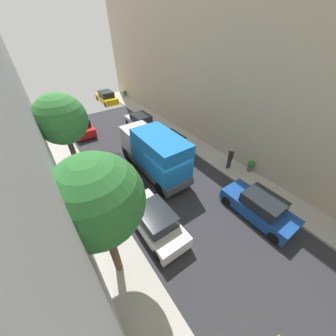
{
  "coord_description": "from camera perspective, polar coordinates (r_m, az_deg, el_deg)",
  "views": [
    {
      "loc": [
        -5.75,
        -7.92,
        9.22
      ],
      "look_at": [
        0.68,
        1.14,
        0.5
      ],
      "focal_mm": 20.35,
      "sensor_mm": 36.0,
      "label": 1
    }
  ],
  "objects": [
    {
      "name": "ground",
      "position": [
        13.45,
        0.45,
        -5.15
      ],
      "size": [
        32.0,
        32.0,
        0.0
      ],
      "primitive_type": "plane",
      "color": "#2D2D33"
    },
    {
      "name": "sidewalk_left",
      "position": [
        12.13,
        -19.74,
        -14.01
      ],
      "size": [
        2.0,
        44.0,
        0.15
      ],
      "primitive_type": "cube",
      "color": "#B7B2A8",
      "rests_on": "ground"
    },
    {
      "name": "sidewalk_right",
      "position": [
        16.19,
        14.99,
        2.26
      ],
      "size": [
        2.0,
        44.0,
        0.15
      ],
      "primitive_type": "cube",
      "color": "#B7B2A8",
      "rests_on": "ground"
    },
    {
      "name": "building_right",
      "position": [
        16.77,
        31.13,
        30.81
      ],
      "size": [
        6.0,
        44.0,
        16.73
      ],
      "primitive_type": "cube",
      "color": "beige",
      "rests_on": "ground"
    },
    {
      "name": "parked_car_left_2",
      "position": [
        10.58,
        -3.92,
        -15.49
      ],
      "size": [
        1.78,
        4.2,
        1.57
      ],
      "color": "white",
      "rests_on": "ground"
    },
    {
      "name": "parked_car_left_3",
      "position": [
        13.93,
        -15.18,
        -1.06
      ],
      "size": [
        1.78,
        4.2,
        1.57
      ],
      "color": "black",
      "rests_on": "ground"
    },
    {
      "name": "parked_car_left_4",
      "position": [
        21.51,
        -24.69,
        11.35
      ],
      "size": [
        1.78,
        4.2,
        1.57
      ],
      "color": "red",
      "rests_on": "ground"
    },
    {
      "name": "parked_car_left_5",
      "position": [
        28.06,
        -28.55,
        16.1
      ],
      "size": [
        1.78,
        4.2,
        1.57
      ],
      "color": "maroon",
      "rests_on": "ground"
    },
    {
      "name": "parked_car_right_1",
      "position": [
        12.32,
        25.66,
        -10.45
      ],
      "size": [
        1.78,
        4.2,
        1.57
      ],
      "color": "#194799",
      "rests_on": "ground"
    },
    {
      "name": "parked_car_right_2",
      "position": [
        16.63,
        0.76,
        7.4
      ],
      "size": [
        1.78,
        4.2,
        1.57
      ],
      "color": "gray",
      "rests_on": "ground"
    },
    {
      "name": "parked_car_right_3",
      "position": [
        20.66,
        -8.14,
        13.45
      ],
      "size": [
        1.78,
        4.2,
        1.57
      ],
      "color": "silver",
      "rests_on": "ground"
    },
    {
      "name": "parked_car_right_4",
      "position": [
        29.07,
        -17.92,
        19.44
      ],
      "size": [
        1.78,
        4.2,
        1.57
      ],
      "color": "gold",
      "rests_on": "ground"
    },
    {
      "name": "delivery_truck",
      "position": [
        13.56,
        -4.09,
        4.77
      ],
      "size": [
        2.26,
        6.6,
        3.38
      ],
      "color": "#4C4C51",
      "rests_on": "ground"
    },
    {
      "name": "pedestrian",
      "position": [
        14.92,
        18.13,
        2.91
      ],
      "size": [
        0.4,
        0.36,
        1.72
      ],
      "color": "#2D334C",
      "rests_on": "sidewalk_right"
    },
    {
      "name": "street_tree_0",
      "position": [
        13.23,
        -29.33,
        12.45
      ],
      "size": [
        3.03,
        3.03,
        5.91
      ],
      "color": "brown",
      "rests_on": "sidewalk_left"
    },
    {
      "name": "street_tree_2",
      "position": [
        6.53,
        -20.56,
        -9.2
      ],
      "size": [
        3.14,
        3.14,
        6.13
      ],
      "color": "brown",
      "rests_on": "sidewalk_left"
    },
    {
      "name": "potted_plant_0",
      "position": [
        28.52,
        -34.23,
        14.06
      ],
      "size": [
        0.42,
        0.42,
        0.76
      ],
      "color": "brown",
      "rests_on": "sidewalk_left"
    },
    {
      "name": "potted_plant_1",
      "position": [
        27.21,
        -34.04,
        13.39
      ],
      "size": [
        0.52,
        0.52,
        0.91
      ],
      "color": "brown",
      "rests_on": "sidewalk_left"
    },
    {
      "name": "potted_plant_3",
      "position": [
        15.44,
        23.59,
        0.68
      ],
      "size": [
        0.51,
        0.51,
        0.86
      ],
      "color": "slate",
      "rests_on": "sidewalk_right"
    },
    {
      "name": "potted_plant_4",
      "position": [
        30.69,
        -12.9,
        21.0
      ],
      "size": [
        0.55,
        0.55,
        0.83
      ],
      "color": "slate",
      "rests_on": "sidewalk_right"
    },
    {
      "name": "lamp_post",
      "position": [
        14.23,
        -28.28,
        10.77
      ],
      "size": [
        0.44,
        0.44,
        5.4
      ],
      "color": "#26723F",
      "rests_on": "sidewalk_left"
    }
  ]
}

